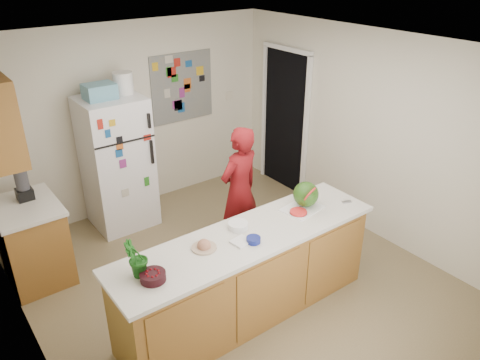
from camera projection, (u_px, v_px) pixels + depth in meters
floor at (234, 280)px, 5.16m from camera, size 4.00×4.50×0.02m
wall_back at (134, 118)px, 6.22m from camera, size 4.00×0.02×2.50m
wall_left at (18, 248)px, 3.52m from camera, size 0.02×4.50×2.50m
wall_right at (367, 134)px, 5.68m from camera, size 0.02×4.50×2.50m
ceiling at (232, 47)px, 4.04m from camera, size 4.00×4.50×0.02m
doorway at (285, 121)px, 6.81m from camera, size 0.03×0.85×2.04m
peninsula_base at (248, 277)px, 4.49m from camera, size 2.60×0.62×0.88m
peninsula_top at (248, 237)px, 4.29m from camera, size 2.68×0.70×0.04m
side_counter_base at (33, 243)px, 5.03m from camera, size 0.60×0.80×0.86m
side_counter_top at (25, 207)px, 4.83m from camera, size 0.64×0.84×0.04m
refrigerator at (117, 163)px, 5.89m from camera, size 0.75×0.70×1.70m
fridge_top_bin at (100, 91)px, 5.42m from camera, size 0.35×0.28×0.18m
photo_collage at (182, 87)px, 6.48m from camera, size 0.95×0.01×0.95m
person at (239, 190)px, 5.39m from camera, size 0.62×0.46×1.54m
blender_appliance at (22, 183)px, 4.86m from camera, size 0.13×0.13×0.38m
cutting_board at (302, 208)px, 4.71m from camera, size 0.44×0.35×0.01m
watermelon at (306, 194)px, 4.70m from camera, size 0.26×0.26×0.26m
watermelon_slice at (298, 212)px, 4.61m from camera, size 0.17×0.17×0.02m
cherry_bowl at (153, 277)px, 3.69m from camera, size 0.27×0.27×0.07m
white_bowl at (238, 225)px, 4.38m from camera, size 0.20×0.20×0.06m
cobalt_bowl at (253, 240)px, 4.17m from camera, size 0.17×0.17×0.05m
plate at (204, 248)px, 4.09m from camera, size 0.25×0.25×0.02m
paper_towel at (241, 242)px, 4.17m from camera, size 0.18×0.17×0.02m
keys at (347, 202)px, 4.84m from camera, size 0.10×0.08×0.01m
potted_plant at (136, 259)px, 3.67m from camera, size 0.22×0.20×0.35m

